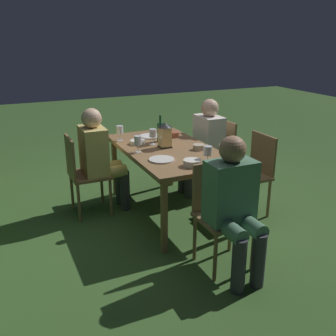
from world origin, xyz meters
TOP-DOWN VIEW (x-y plane):
  - ground_plane at (0.00, 0.00)m, footprint 16.00×16.00m
  - dining_table at (0.00, 0.00)m, footprint 1.61×0.88m
  - chair_side_left_b at (0.36, -0.83)m, footprint 0.42×0.40m
  - person_in_cream at (0.36, -0.64)m, footprint 0.38×0.47m
  - chair_side_right_b at (0.36, 0.83)m, footprint 0.42×0.40m
  - person_in_mustard at (0.36, 0.64)m, footprint 0.38×0.47m
  - chair_head_near at (-1.05, 0.00)m, footprint 0.40×0.42m
  - person_in_green at (-1.25, 0.00)m, footprint 0.48×0.38m
  - chair_side_left_a at (-0.36, -0.83)m, footprint 0.42×0.40m
  - lantern_centerpiece at (0.04, 0.02)m, footprint 0.15×0.15m
  - green_bottle_on_table at (0.28, -0.03)m, footprint 0.07×0.07m
  - wine_glass_a at (-0.62, -0.11)m, footprint 0.08×0.08m
  - wine_glass_b at (-0.02, 0.34)m, footprint 0.08×0.08m
  - wine_glass_c at (0.19, 0.09)m, footprint 0.08×0.08m
  - wine_glass_d at (-0.63, -0.27)m, footprint 0.08×0.08m
  - wine_glass_e at (0.48, 0.37)m, footprint 0.08×0.08m
  - plate_a at (-0.35, 0.23)m, footprint 0.24×0.24m
  - plate_b at (0.50, 0.00)m, footprint 0.25×0.25m
  - bowl_olives at (-0.62, 0.04)m, footprint 0.16×0.16m
  - bowl_bread at (0.28, 0.23)m, footprint 0.17×0.17m
  - bowl_salad at (-0.19, -0.26)m, footprint 0.12×0.12m
  - bowl_dip at (0.38, -0.25)m, footprint 0.13×0.13m

SIDE VIEW (x-z plane):
  - ground_plane at x=0.00m, z-range 0.00..0.00m
  - chair_side_left_b at x=0.36m, z-range 0.05..0.92m
  - chair_side_right_b at x=0.36m, z-range 0.05..0.92m
  - chair_head_near at x=-1.05m, z-range 0.05..0.92m
  - chair_side_left_a at x=-0.36m, z-range 0.05..0.92m
  - person_in_cream at x=0.36m, z-range 0.06..1.21m
  - person_in_mustard at x=0.36m, z-range 0.06..1.21m
  - person_in_green at x=-1.25m, z-range 0.06..1.21m
  - dining_table at x=0.00m, z-range 0.31..1.05m
  - plate_a at x=-0.35m, z-range 0.74..0.76m
  - plate_b at x=0.50m, z-range 0.74..0.76m
  - bowl_bread at x=0.28m, z-range 0.74..0.78m
  - bowl_salad at x=-0.19m, z-range 0.74..0.80m
  - bowl_dip at x=0.38m, z-range 0.74..0.80m
  - bowl_olives at x=-0.62m, z-range 0.74..0.80m
  - green_bottle_on_table at x=0.28m, z-range 0.70..0.99m
  - wine_glass_a at x=-0.62m, z-range 0.77..0.94m
  - wine_glass_b at x=-0.02m, z-range 0.77..0.94m
  - wine_glass_c at x=0.19m, z-range 0.77..0.94m
  - wine_glass_d at x=-0.63m, z-range 0.77..0.94m
  - wine_glass_e at x=0.48m, z-range 0.77..0.94m
  - lantern_centerpiece at x=0.04m, z-range 0.76..1.02m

